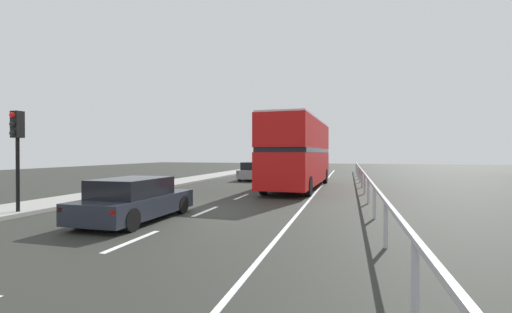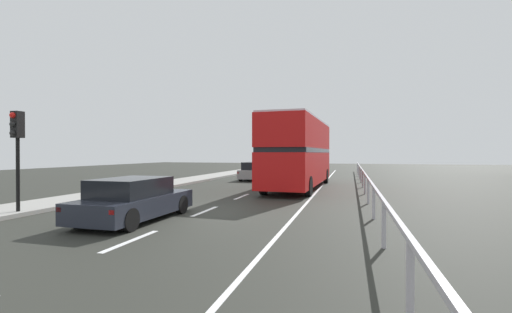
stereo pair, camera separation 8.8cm
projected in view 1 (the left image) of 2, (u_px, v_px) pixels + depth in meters
ground_plane at (204, 214)px, 12.32m from camera, size 73.83×120.00×0.10m
near_sidewalk_kerb at (53, 203)px, 14.05m from camera, size 2.50×80.00×0.14m
lane_paint_markings at (295, 189)px, 20.47m from camera, size 3.45×46.00×0.01m
bridge_side_railing at (363, 175)px, 19.49m from camera, size 0.10×42.00×1.08m
double_decker_bus_red at (299, 151)px, 20.72m from camera, size 2.91×10.77×4.12m
hatchback_car_near at (135, 200)px, 10.77m from camera, size 1.91×4.29×1.34m
traffic_signal_pole at (17, 136)px, 11.58m from camera, size 0.30×0.42×3.39m
sedan_car_ahead at (254, 171)px, 27.14m from camera, size 1.85×4.26×1.41m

